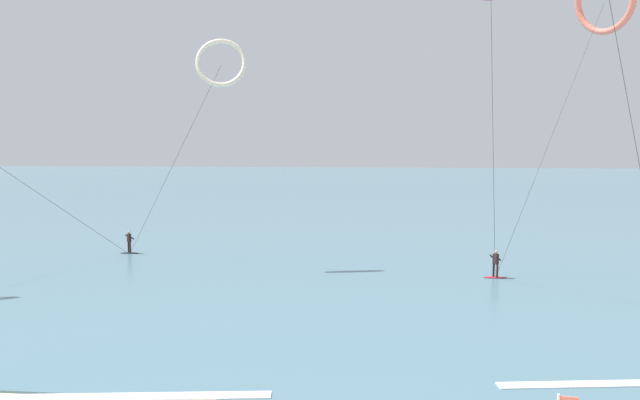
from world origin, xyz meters
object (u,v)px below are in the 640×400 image
surfer_charcoal (129,244)px  kite_ivory (221,63)px  surfer_crimson (495,266)px  kite_coral (604,0)px

surfer_charcoal → kite_ivory: size_ratio=0.11×
surfer_crimson → surfer_charcoal: 26.23m
surfer_crimson → kite_coral: (7.79, 5.52, 16.99)m
surfer_charcoal → surfer_crimson: bearing=27.4°
surfer_crimson → kite_ivory: (-17.40, 1.90, 12.65)m
kite_ivory → kite_coral: kite_coral is taller
surfer_charcoal → kite_coral: bearing=39.5°
kite_ivory → surfer_crimson: bearing=-16.2°
surfer_crimson → kite_coral: bearing=85.8°
kite_ivory → kite_coral: (25.19, 3.63, 4.34)m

